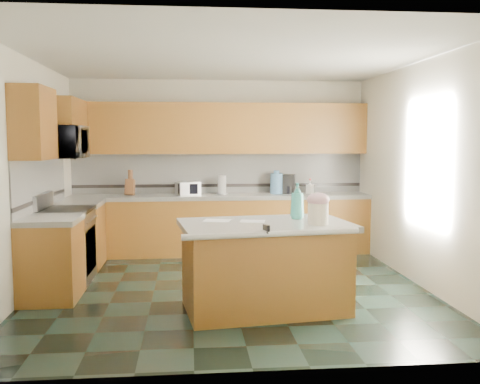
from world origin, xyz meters
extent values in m
plane|color=black|center=(0.00, 0.00, 0.00)|extent=(4.60, 4.60, 0.00)
plane|color=white|center=(0.00, 0.00, 2.70)|extent=(4.60, 4.60, 0.00)
cube|color=white|center=(0.00, 2.32, 1.35)|extent=(4.60, 0.04, 2.70)
cube|color=white|center=(0.00, -2.32, 1.35)|extent=(4.60, 0.04, 2.70)
cube|color=white|center=(-2.32, 0.00, 1.35)|extent=(0.04, 4.60, 2.70)
cube|color=white|center=(2.32, 0.00, 1.35)|extent=(0.04, 4.60, 2.70)
cube|color=#49280E|center=(0.00, 2.00, 0.43)|extent=(4.60, 0.60, 0.86)
cube|color=silver|center=(0.00, 2.00, 0.89)|extent=(4.60, 0.64, 0.06)
cube|color=#49280E|center=(0.00, 2.13, 1.94)|extent=(4.60, 0.33, 0.78)
cube|color=silver|center=(0.00, 2.29, 1.24)|extent=(4.60, 0.02, 0.63)
cube|color=black|center=(0.00, 2.28, 1.04)|extent=(4.60, 0.01, 0.05)
cube|color=#49280E|center=(-2.00, 1.29, 0.43)|extent=(0.60, 0.82, 0.86)
cube|color=silver|center=(-2.00, 1.29, 0.89)|extent=(0.64, 0.82, 0.06)
cube|color=#49280E|center=(-2.00, -0.24, 0.43)|extent=(0.60, 0.72, 0.86)
cube|color=silver|center=(-2.00, -0.24, 0.89)|extent=(0.64, 0.72, 0.06)
cube|color=silver|center=(-2.29, 0.55, 1.24)|extent=(0.02, 2.30, 0.63)
cube|color=black|center=(-2.28, 0.55, 1.04)|extent=(0.01, 2.30, 0.05)
cube|color=#49280E|center=(-2.13, 1.42, 1.94)|extent=(0.33, 1.09, 0.78)
cube|color=#49280E|center=(-2.13, -0.24, 1.94)|extent=(0.33, 0.72, 0.78)
cube|color=#B7B7BC|center=(-2.00, 0.50, 0.44)|extent=(0.60, 0.76, 0.88)
cube|color=black|center=(-1.71, 0.50, 0.40)|extent=(0.02, 0.68, 0.55)
cube|color=black|center=(-2.00, 0.50, 0.90)|extent=(0.62, 0.78, 0.04)
cylinder|color=#B7B7BC|center=(-1.68, 0.50, 0.78)|extent=(0.02, 0.66, 0.02)
cube|color=#B7B7BC|center=(-2.26, 0.50, 1.02)|extent=(0.06, 0.76, 0.18)
imported|color=#B7B7BC|center=(-2.00, 0.50, 1.73)|extent=(0.50, 0.73, 0.41)
cube|color=#49280E|center=(0.30, -0.83, 0.43)|extent=(1.72, 1.12, 0.86)
cube|color=silver|center=(0.30, -0.83, 0.89)|extent=(1.83, 1.23, 0.06)
cylinder|color=silver|center=(0.30, -1.34, 0.89)|extent=(1.70, 0.28, 0.06)
cylinder|color=#EFE3CA|center=(0.80, -1.01, 1.03)|extent=(0.22, 0.22, 0.22)
ellipsoid|color=#DA9EAD|center=(0.80, -1.01, 1.17)|extent=(0.23, 0.23, 0.14)
cylinder|color=tan|center=(0.80, -1.01, 1.22)|extent=(0.07, 0.03, 0.03)
sphere|color=tan|center=(0.77, -1.01, 1.22)|extent=(0.04, 0.04, 0.04)
sphere|color=tan|center=(0.84, -1.01, 1.22)|extent=(0.04, 0.04, 0.04)
imported|color=teal|center=(0.67, -0.62, 1.11)|extent=(0.17, 0.17, 0.39)
cube|color=white|center=(0.18, -0.75, 0.92)|extent=(0.29, 0.24, 0.00)
cube|color=white|center=(-0.19, -0.66, 0.92)|extent=(0.32, 0.27, 0.00)
cube|color=black|center=(0.24, -1.32, 0.93)|extent=(0.06, 0.10, 0.09)
cylinder|color=black|center=(0.24, -1.37, 0.91)|extent=(0.02, 0.07, 0.02)
cube|color=#472814|center=(-1.38, 2.05, 1.04)|extent=(0.16, 0.20, 0.26)
cylinder|color=black|center=(-1.37, 2.08, 1.00)|extent=(0.13, 0.13, 0.16)
cylinder|color=#472814|center=(-1.37, 2.08, 1.19)|extent=(0.07, 0.07, 0.23)
cube|color=#B7B7BC|center=(-0.50, 2.05, 1.02)|extent=(0.40, 0.34, 0.20)
cube|color=black|center=(-0.50, 1.94, 1.02)|extent=(0.30, 0.01, 0.16)
cylinder|color=white|center=(0.03, 2.10, 1.06)|extent=(0.13, 0.13, 0.29)
cylinder|color=#B7B7BC|center=(0.03, 2.10, 0.93)|extent=(0.19, 0.19, 0.01)
cylinder|color=#578CC2|center=(0.89, 2.06, 1.08)|extent=(0.19, 0.19, 0.32)
cylinder|color=#578CC2|center=(0.89, 2.06, 1.26)|extent=(0.09, 0.09, 0.05)
cube|color=black|center=(1.09, 2.08, 1.07)|extent=(0.23, 0.24, 0.30)
cylinder|color=black|center=(1.09, 2.04, 0.98)|extent=(0.12, 0.12, 0.12)
imported|color=white|center=(1.42, 2.05, 1.02)|extent=(0.13, 0.13, 0.21)
cylinder|color=red|center=(1.42, 2.05, 1.14)|extent=(0.02, 0.02, 0.03)
cube|color=white|center=(2.29, -0.20, 1.50)|extent=(0.02, 1.40, 1.10)
camera|label=1|loc=(-0.47, -6.20, 1.76)|focal=40.00mm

